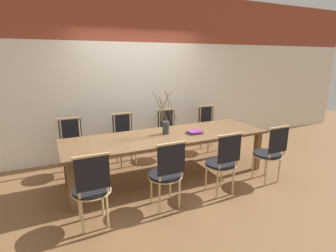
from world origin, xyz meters
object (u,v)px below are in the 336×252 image
object	(u,v)px
chair_far_center	(169,132)
chair_near_center	(223,161)
book_stack	(195,132)
dining_table	(168,139)
vase_centerpiece	(166,126)

from	to	relation	value
chair_far_center	chair_near_center	bearing A→B (deg)	90.80
chair_near_center	book_stack	bearing A→B (deg)	90.78
dining_table	chair_far_center	size ratio (longest dim) A/B	3.50
dining_table	book_stack	distance (m)	0.46
vase_centerpiece	dining_table	bearing A→B (deg)	-85.90
chair_near_center	vase_centerpiece	xyz separation A→B (m)	(-0.46, 0.94, 0.35)
dining_table	vase_centerpiece	bearing A→B (deg)	94.10
chair_near_center	chair_far_center	world-z (taller)	same
book_stack	vase_centerpiece	bearing A→B (deg)	158.23
chair_near_center	vase_centerpiece	world-z (taller)	vase_centerpiece
chair_far_center	vase_centerpiece	world-z (taller)	vase_centerpiece
dining_table	chair_near_center	bearing A→B (deg)	-62.17
chair_near_center	book_stack	size ratio (longest dim) A/B	3.76
book_stack	dining_table	bearing A→B (deg)	167.33
dining_table	chair_near_center	distance (m)	0.98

